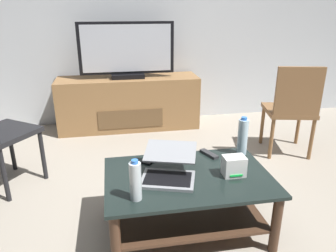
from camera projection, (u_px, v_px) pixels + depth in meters
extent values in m
plane|color=#9E9384|center=(178.00, 231.00, 2.16)|extent=(7.68, 7.68, 0.00)
cube|color=silver|center=(139.00, 6.00, 3.83)|extent=(6.40, 0.12, 2.80)
cube|color=black|center=(188.00, 177.00, 2.05)|extent=(1.04, 0.69, 0.02)
cube|color=#472D1E|center=(187.00, 210.00, 2.14)|extent=(0.92, 0.60, 0.02)
cylinder|color=#472D1E|center=(116.00, 244.00, 1.77)|extent=(0.06, 0.06, 0.39)
cylinder|color=#472D1E|center=(276.00, 224.00, 1.93)|extent=(0.06, 0.06, 0.39)
cylinder|color=#472D1E|center=(113.00, 187.00, 2.32)|extent=(0.06, 0.06, 0.39)
cylinder|color=#472D1E|center=(239.00, 176.00, 2.47)|extent=(0.06, 0.06, 0.39)
cube|color=olive|center=(129.00, 103.00, 3.89)|extent=(1.65, 0.47, 0.62)
cube|color=brown|center=(131.00, 119.00, 3.72)|extent=(0.74, 0.01, 0.22)
cube|color=black|center=(128.00, 76.00, 3.75)|extent=(0.38, 0.20, 0.05)
cube|color=black|center=(127.00, 48.00, 3.64)|extent=(1.08, 0.04, 0.58)
cube|color=#B2B7C1|center=(127.00, 48.00, 3.62)|extent=(1.00, 0.01, 0.52)
cube|color=brown|center=(288.00, 111.00, 3.20)|extent=(0.52, 0.52, 0.04)
cube|color=brown|center=(299.00, 93.00, 2.93)|extent=(0.42, 0.12, 0.47)
cylinder|color=brown|center=(298.00, 126.00, 3.45)|extent=(0.04, 0.04, 0.41)
cylinder|color=brown|center=(262.00, 125.00, 3.47)|extent=(0.04, 0.04, 0.41)
cylinder|color=brown|center=(312.00, 139.00, 3.10)|extent=(0.04, 0.04, 0.41)
cylinder|color=brown|center=(271.00, 139.00, 3.11)|extent=(0.04, 0.04, 0.41)
cube|color=black|center=(3.00, 133.00, 2.58)|extent=(0.61, 0.61, 0.04)
cylinder|color=black|center=(43.00, 155.00, 2.74)|extent=(0.04, 0.04, 0.44)
cylinder|color=black|center=(11.00, 147.00, 2.90)|extent=(0.04, 0.04, 0.44)
cylinder|color=black|center=(4.00, 175.00, 2.42)|extent=(0.04, 0.04, 0.44)
cube|color=gray|center=(168.00, 180.00, 1.98)|extent=(0.38, 0.32, 0.02)
cube|color=black|center=(168.00, 178.00, 1.98)|extent=(0.33, 0.26, 0.00)
cube|color=gray|center=(171.00, 151.00, 2.07)|extent=(0.38, 0.32, 0.05)
cube|color=#3F8CD8|center=(171.00, 152.00, 2.06)|extent=(0.34, 0.28, 0.04)
cube|color=white|center=(234.00, 166.00, 2.03)|extent=(0.14, 0.10, 0.13)
cube|color=#19D84C|center=(236.00, 176.00, 2.00)|extent=(0.08, 0.00, 0.01)
cylinder|color=silver|center=(243.00, 137.00, 2.29)|extent=(0.07, 0.07, 0.26)
cylinder|color=blue|center=(244.00, 119.00, 2.25)|extent=(0.04, 0.04, 0.02)
cylinder|color=silver|center=(136.00, 181.00, 1.76)|extent=(0.07, 0.07, 0.22)
cylinder|color=blue|center=(135.00, 162.00, 1.72)|extent=(0.04, 0.04, 0.02)
cube|color=black|center=(150.00, 160.00, 2.24)|extent=(0.14, 0.15, 0.01)
cube|color=#2D2D30|center=(209.00, 154.00, 2.32)|extent=(0.10, 0.16, 0.02)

